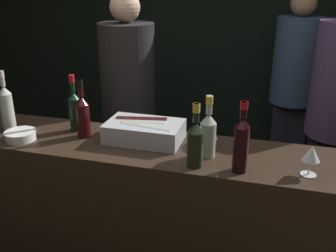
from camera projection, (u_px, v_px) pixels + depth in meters
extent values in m
cube|color=black|center=(223.00, 24.00, 3.70)|extent=(6.40, 0.06, 2.80)
cube|color=#2D2116|center=(167.00, 221.00, 2.23)|extent=(2.48, 0.50, 0.96)
cube|color=#B7BABF|center=(144.00, 131.00, 2.13)|extent=(0.43, 0.26, 0.11)
cylinder|color=#B2B7AD|center=(146.00, 131.00, 2.06)|extent=(0.30, 0.10, 0.07)
cylinder|color=#B2B7AD|center=(143.00, 127.00, 2.12)|extent=(0.26, 0.11, 0.07)
cylinder|color=#380F0F|center=(142.00, 123.00, 2.18)|extent=(0.30, 0.13, 0.07)
cylinder|color=white|center=(21.00, 135.00, 2.15)|extent=(0.18, 0.18, 0.05)
cylinder|color=gray|center=(20.00, 132.00, 2.14)|extent=(0.15, 0.15, 0.01)
cylinder|color=silver|center=(308.00, 174.00, 1.77)|extent=(0.07, 0.07, 0.00)
cylinder|color=silver|center=(309.00, 167.00, 1.76)|extent=(0.01, 0.01, 0.07)
cone|color=silver|center=(312.00, 153.00, 1.73)|extent=(0.08, 0.08, 0.07)
cylinder|color=silver|center=(210.00, 142.00, 2.07)|extent=(0.07, 0.07, 0.05)
sphere|color=#F9D67F|center=(210.00, 141.00, 2.07)|extent=(0.03, 0.03, 0.03)
cylinder|color=black|center=(83.00, 121.00, 2.16)|extent=(0.08, 0.08, 0.20)
cone|color=black|center=(81.00, 101.00, 2.12)|extent=(0.08, 0.08, 0.05)
cylinder|color=black|center=(80.00, 88.00, 2.09)|extent=(0.03, 0.03, 0.10)
cylinder|color=black|center=(80.00, 83.00, 2.08)|extent=(0.03, 0.03, 0.05)
cylinder|color=black|center=(241.00, 150.00, 1.77)|extent=(0.07, 0.07, 0.23)
cone|color=black|center=(243.00, 123.00, 1.72)|extent=(0.07, 0.07, 0.04)
cylinder|color=black|center=(244.00, 110.00, 1.69)|extent=(0.03, 0.03, 0.08)
cylinder|color=maroon|center=(244.00, 105.00, 1.68)|extent=(0.04, 0.04, 0.04)
cylinder|color=#B2B7AD|center=(8.00, 112.00, 2.25)|extent=(0.08, 0.08, 0.23)
cone|color=#B2B7AD|center=(4.00, 90.00, 2.20)|extent=(0.08, 0.08, 0.05)
cylinder|color=#B2B7AD|center=(2.00, 79.00, 2.18)|extent=(0.03, 0.03, 0.09)
cylinder|color=silver|center=(1.00, 74.00, 2.17)|extent=(0.03, 0.03, 0.04)
cylinder|color=#9EA899|center=(208.00, 140.00, 1.93)|extent=(0.08, 0.08, 0.18)
cone|color=#9EA899|center=(209.00, 119.00, 1.88)|extent=(0.08, 0.08, 0.05)
cylinder|color=#9EA899|center=(209.00, 105.00, 1.86)|extent=(0.03, 0.03, 0.10)
cylinder|color=gold|center=(209.00, 100.00, 1.85)|extent=(0.04, 0.04, 0.04)
cylinder|color=black|center=(75.00, 115.00, 2.25)|extent=(0.07, 0.07, 0.20)
cone|color=black|center=(73.00, 96.00, 2.21)|extent=(0.07, 0.07, 0.04)
cylinder|color=black|center=(72.00, 84.00, 2.18)|extent=(0.03, 0.03, 0.10)
cylinder|color=red|center=(72.00, 79.00, 2.17)|extent=(0.03, 0.03, 0.05)
cylinder|color=black|center=(195.00, 149.00, 1.82)|extent=(0.08, 0.08, 0.18)
cone|color=black|center=(196.00, 127.00, 1.78)|extent=(0.08, 0.08, 0.05)
cylinder|color=black|center=(196.00, 113.00, 1.76)|extent=(0.03, 0.03, 0.09)
cylinder|color=gold|center=(196.00, 108.00, 1.75)|extent=(0.04, 0.04, 0.04)
cube|color=black|center=(325.00, 187.00, 2.72)|extent=(0.30, 0.22, 0.83)
cube|color=black|center=(131.00, 168.00, 3.01)|extent=(0.30, 0.22, 0.80)
cylinder|color=black|center=(128.00, 75.00, 2.72)|extent=(0.40, 0.40, 0.73)
sphere|color=beige|center=(125.00, 7.00, 2.55)|extent=(0.21, 0.21, 0.21)
cube|color=black|center=(286.00, 143.00, 3.48)|extent=(0.29, 0.21, 0.80)
cylinder|color=#334766|center=(296.00, 61.00, 3.19)|extent=(0.39, 0.39, 0.73)
sphere|color=tan|center=(304.00, 3.00, 3.02)|extent=(0.21, 0.21, 0.21)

